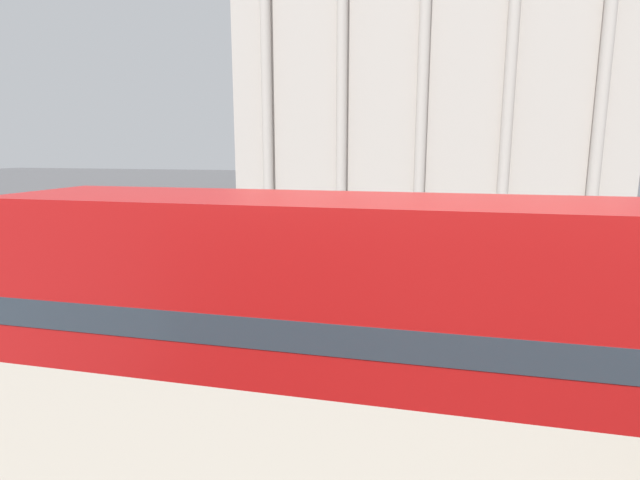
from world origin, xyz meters
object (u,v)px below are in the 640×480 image
traffic_light_near (216,260)px  plaza_building_left (426,61)px  pedestrian_red (506,208)px  pedestrian_yellow (486,222)px  pedestrian_blue (486,245)px  pedestrian_white (245,278)px  double_decker_bus (318,315)px  car_maroon (325,234)px

traffic_light_near → plaza_building_left: bearing=84.3°
plaza_building_left → pedestrian_red: bearing=-69.5°
pedestrian_yellow → pedestrian_blue: size_ratio=0.94×
plaza_building_left → pedestrian_white: bearing=-96.5°
double_decker_bus → pedestrian_red: bearing=78.2°
pedestrian_yellow → pedestrian_blue: 6.98m
plaza_building_left → pedestrian_red: (5.89, -15.77, -11.80)m
double_decker_bus → traffic_light_near: 5.45m
pedestrian_white → car_maroon: bearing=152.1°
double_decker_bus → pedestrian_red: (6.11, 26.79, -1.29)m
pedestrian_red → pedestrian_blue: (-2.34, -13.12, -0.02)m
pedestrian_blue → pedestrian_yellow: bearing=117.8°
traffic_light_near → pedestrian_blue: size_ratio=1.84×
plaza_building_left → pedestrian_white: (-4.08, -36.02, -11.83)m
pedestrian_yellow → pedestrian_blue: (-0.61, -6.95, 0.06)m
double_decker_bus → pedestrian_yellow: double_decker_bus is taller
plaza_building_left → double_decker_bus: bearing=-90.3°
car_maroon → pedestrian_yellow: pedestrian_yellow is taller
traffic_light_near → car_maroon: traffic_light_near is taller
plaza_building_left → traffic_light_near: size_ratio=10.33×
traffic_light_near → pedestrian_white: 2.73m
double_decker_bus → pedestrian_yellow: 21.11m
traffic_light_near → pedestrian_blue: traffic_light_near is taller
pedestrian_white → pedestrian_blue: pedestrian_blue is taller
plaza_building_left → pedestrian_blue: (3.55, -28.90, -11.82)m
pedestrian_yellow → pedestrian_blue: bearing=-12.0°
pedestrian_white → pedestrian_yellow: pedestrian_white is taller
traffic_light_near → pedestrian_blue: bearing=52.3°
pedestrian_blue → plaza_building_left: bearing=129.8°
plaza_building_left → pedestrian_blue: bearing=-83.0°
double_decker_bus → plaza_building_left: plaza_building_left is taller
double_decker_bus → car_maroon: 16.93m
pedestrian_white → pedestrian_red: size_ratio=0.98×
plaza_building_left → car_maroon: (-3.82, -26.09, -12.14)m
pedestrian_yellow → traffic_light_near: bearing=-32.8°
traffic_light_near → car_maroon: 12.49m
pedestrian_red → pedestrian_white: bearing=-179.1°
double_decker_bus → plaza_building_left: (0.22, 42.56, 10.51)m
car_maroon → pedestrian_blue: bearing=38.1°
pedestrian_red → pedestrian_blue: pedestrian_red is taller
pedestrian_red → pedestrian_yellow: size_ratio=1.08×
traffic_light_near → pedestrian_red: bearing=66.8°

